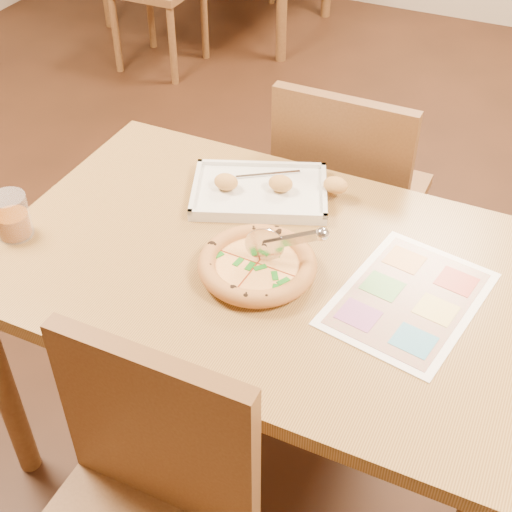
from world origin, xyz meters
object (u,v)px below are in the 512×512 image
at_px(pizza_cutter, 283,241).
at_px(appetizer_tray, 264,191).
at_px(plate, 256,270).
at_px(menu, 409,298).
at_px(chair_far, 347,183).
at_px(pizza, 257,265).
at_px(glass_tumbler, 12,218).
at_px(chair_near, 138,504).
at_px(dining_table, 267,286).

xyz_separation_m(pizza_cutter, appetizer_tray, (-0.16, 0.26, -0.07)).
xyz_separation_m(plate, pizza_cutter, (0.05, 0.03, 0.08)).
height_order(plate, appetizer_tray, appetizer_tray).
bearing_deg(appetizer_tray, menu, -25.90).
bearing_deg(chair_far, pizza, 89.88).
height_order(appetizer_tray, glass_tumbler, glass_tumbler).
relative_size(pizza_cutter, glass_tumbler, 1.54).
xyz_separation_m(pizza, appetizer_tray, (-0.11, 0.29, -0.01)).
bearing_deg(chair_near, pizza, 90.14).
bearing_deg(dining_table, chair_far, 90.00).
relative_size(pizza, menu, 0.70).
distance_m(chair_far, appetizer_tray, 0.42).
xyz_separation_m(pizza, pizza_cutter, (0.05, 0.03, 0.06)).
bearing_deg(menu, chair_near, -119.08).
bearing_deg(chair_far, glass_tumbler, 52.03).
relative_size(plate, appetizer_tray, 0.57).
bearing_deg(glass_tumbler, pizza, 11.35).
relative_size(chair_far, pizza_cutter, 2.72).
bearing_deg(chair_near, pizza_cutter, 85.27).
xyz_separation_m(pizza, glass_tumbler, (-0.60, -0.12, 0.02)).
distance_m(chair_far, pizza_cutter, 0.67).
relative_size(chair_near, pizza, 1.71).
bearing_deg(plate, pizza_cutter, 27.53).
bearing_deg(plate, pizza, -16.81).
relative_size(chair_near, appetizer_tray, 1.11).
bearing_deg(pizza_cutter, menu, -9.45).
bearing_deg(chair_far, chair_near, 90.00).
distance_m(dining_table, chair_far, 0.61).
relative_size(plate, menu, 0.61).
bearing_deg(pizza, chair_far, 89.88).
xyz_separation_m(chair_far, pizza_cutter, (0.05, -0.63, 0.24)).
xyz_separation_m(chair_near, menu, (0.34, 0.61, 0.16)).
height_order(chair_far, menu, chair_far).
relative_size(dining_table, pizza_cutter, 7.51).
xyz_separation_m(dining_table, appetizer_tray, (-0.12, 0.23, 0.10)).
distance_m(pizza, pizza_cutter, 0.09).
distance_m(pizza_cutter, glass_tumbler, 0.67).
distance_m(pizza, glass_tumbler, 0.62).
bearing_deg(dining_table, plate, -96.02).
xyz_separation_m(appetizer_tray, menu, (0.46, -0.22, -0.01)).
distance_m(dining_table, chair_near, 0.61).
relative_size(dining_table, menu, 3.31).
xyz_separation_m(chair_near, plate, (-0.01, 0.55, 0.16)).
relative_size(glass_tumbler, menu, 0.29).
bearing_deg(menu, dining_table, -178.03).
relative_size(chair_near, plate, 1.96).
height_order(dining_table, glass_tumbler, glass_tumbler).
relative_size(dining_table, chair_near, 2.77).
bearing_deg(pizza, appetizer_tray, 111.82).
distance_m(plate, appetizer_tray, 0.31).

